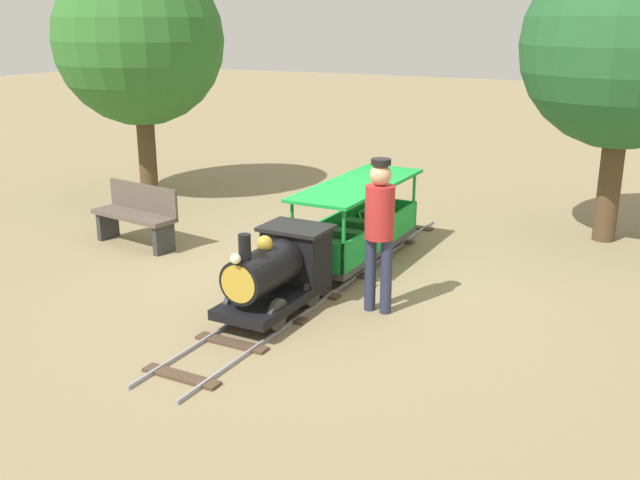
{
  "coord_description": "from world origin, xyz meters",
  "views": [
    {
      "loc": [
        -3.66,
        7.19,
        2.94
      ],
      "look_at": [
        0.0,
        0.3,
        0.55
      ],
      "focal_mm": 40.6,
      "sensor_mm": 36.0,
      "label": 1
    }
  ],
  "objects_px": {
    "oak_tree_far": "(139,41)",
    "passenger_car": "(358,229)",
    "oak_tree_near": "(626,46)",
    "conductor_person": "(379,224)",
    "locomotive": "(278,269)",
    "park_bench": "(137,215)"
  },
  "relations": [
    {
      "from": "passenger_car",
      "to": "oak_tree_near",
      "type": "distance_m",
      "value": 4.2
    },
    {
      "from": "oak_tree_far",
      "to": "locomotive",
      "type": "bearing_deg",
      "value": 143.59
    },
    {
      "from": "park_bench",
      "to": "conductor_person",
      "type": "bearing_deg",
      "value": 170.73
    },
    {
      "from": "park_bench",
      "to": "locomotive",
      "type": "bearing_deg",
      "value": 158.41
    },
    {
      "from": "locomotive",
      "to": "passenger_car",
      "type": "bearing_deg",
      "value": -90.0
    },
    {
      "from": "oak_tree_near",
      "to": "oak_tree_far",
      "type": "xyz_separation_m",
      "value": [
        7.35,
        0.88,
        -0.01
      ]
    },
    {
      "from": "oak_tree_far",
      "to": "passenger_car",
      "type": "bearing_deg",
      "value": 161.79
    },
    {
      "from": "passenger_car",
      "to": "conductor_person",
      "type": "height_order",
      "value": "conductor_person"
    },
    {
      "from": "oak_tree_near",
      "to": "park_bench",
      "type": "bearing_deg",
      "value": 30.03
    },
    {
      "from": "locomotive",
      "to": "oak_tree_near",
      "type": "distance_m",
      "value": 5.52
    },
    {
      "from": "locomotive",
      "to": "park_bench",
      "type": "relative_size",
      "value": 1.08
    },
    {
      "from": "passenger_car",
      "to": "conductor_person",
      "type": "xyz_separation_m",
      "value": [
        -0.89,
        1.39,
        0.53
      ]
    },
    {
      "from": "oak_tree_near",
      "to": "oak_tree_far",
      "type": "relative_size",
      "value": 0.99
    },
    {
      "from": "passenger_car",
      "to": "park_bench",
      "type": "relative_size",
      "value": 1.75
    },
    {
      "from": "passenger_car",
      "to": "oak_tree_far",
      "type": "relative_size",
      "value": 0.59
    },
    {
      "from": "conductor_person",
      "to": "park_bench",
      "type": "height_order",
      "value": "conductor_person"
    },
    {
      "from": "passenger_car",
      "to": "oak_tree_near",
      "type": "relative_size",
      "value": 0.59
    },
    {
      "from": "locomotive",
      "to": "oak_tree_near",
      "type": "height_order",
      "value": "oak_tree_near"
    },
    {
      "from": "oak_tree_far",
      "to": "conductor_person",
      "type": "bearing_deg",
      "value": 152.27
    },
    {
      "from": "conductor_person",
      "to": "locomotive",
      "type": "bearing_deg",
      "value": 31.1
    },
    {
      "from": "passenger_car",
      "to": "locomotive",
      "type": "bearing_deg",
      "value": 90.0
    },
    {
      "from": "conductor_person",
      "to": "park_bench",
      "type": "bearing_deg",
      "value": -9.27
    }
  ]
}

